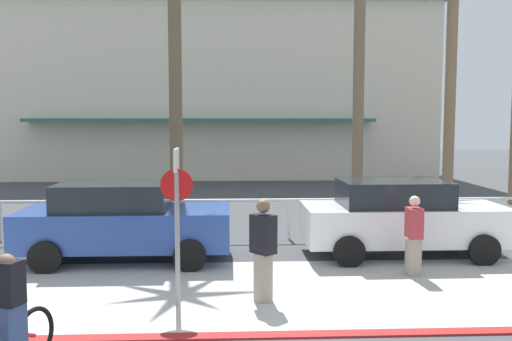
# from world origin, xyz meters

# --- Properties ---
(ground_plane) EXTENTS (80.00, 80.00, 0.00)m
(ground_plane) POSITION_xyz_m (0.00, 10.00, 0.00)
(ground_plane) COLOR #424447
(sidewalk_strip) EXTENTS (44.00, 4.00, 0.02)m
(sidewalk_strip) POSITION_xyz_m (0.00, 4.20, 0.01)
(sidewalk_strip) COLOR beige
(sidewalk_strip) RESTS_ON ground
(curb_paint) EXTENTS (44.00, 0.24, 0.03)m
(curb_paint) POSITION_xyz_m (0.00, 2.20, 0.01)
(curb_paint) COLOR maroon
(curb_paint) RESTS_ON ground
(building_backdrop) EXTENTS (24.41, 10.79, 9.40)m
(building_backdrop) POSITION_xyz_m (-1.66, 26.69, 4.72)
(building_backdrop) COLOR beige
(building_backdrop) RESTS_ON ground
(rail_fence) EXTENTS (21.54, 0.08, 1.04)m
(rail_fence) POSITION_xyz_m (0.00, 8.50, 0.84)
(rail_fence) COLOR white
(rail_fence) RESTS_ON ground
(stop_sign_bike_lane) EXTENTS (0.52, 0.56, 2.56)m
(stop_sign_bike_lane) POSITION_xyz_m (-1.15, 3.53, 1.68)
(stop_sign_bike_lane) COLOR gray
(stop_sign_bike_lane) RESTS_ON ground
(palm_tree_4) EXTENTS (3.69, 3.29, 7.74)m
(palm_tree_4) POSITION_xyz_m (6.97, 12.84, 5.74)
(palm_tree_4) COLOR #846B4C
(palm_tree_4) RESTS_ON ground
(car_blue_1) EXTENTS (4.40, 2.02, 1.69)m
(car_blue_1) POSITION_xyz_m (-2.57, 6.47, 0.87)
(car_blue_1) COLOR #284793
(car_blue_1) RESTS_ON ground
(car_white_2) EXTENTS (4.40, 2.02, 1.69)m
(car_white_2) POSITION_xyz_m (3.48, 6.65, 0.87)
(car_white_2) COLOR white
(car_white_2) RESTS_ON ground
(cyclist_red_0) EXTENTS (0.68, 1.73, 1.50)m
(cyclist_red_0) POSITION_xyz_m (-2.91, 1.10, 0.69)
(cyclist_red_0) COLOR black
(cyclist_red_0) RESTS_ON ground
(pedestrian_0) EXTENTS (0.33, 0.41, 1.57)m
(pedestrian_0) POSITION_xyz_m (3.23, 5.07, 0.72)
(pedestrian_0) COLOR gray
(pedestrian_0) RESTS_ON ground
(pedestrian_1) EXTENTS (0.46, 0.47, 1.72)m
(pedestrian_1) POSITION_xyz_m (0.24, 3.66, 0.80)
(pedestrian_1) COLOR gray
(pedestrian_1) RESTS_ON ground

